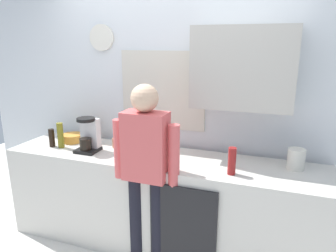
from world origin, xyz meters
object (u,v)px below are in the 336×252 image
at_px(coffee_maker, 89,136).
at_px(cup_terracotta_mug, 116,143).
at_px(person_at_sink, 146,164).
at_px(bottle_olive_oil, 60,135).
at_px(storage_canister, 296,159).
at_px(bottle_amber_beer, 91,131).
at_px(bottle_dark_sauce, 52,138).
at_px(mixing_bowl, 72,138).
at_px(bottle_red_vinegar, 232,161).

bearing_deg(coffee_maker, cup_terracotta_mug, 41.15).
bearing_deg(coffee_maker, person_at_sink, -18.99).
height_order(bottle_olive_oil, storage_canister, bottle_olive_oil).
bearing_deg(bottle_amber_beer, coffee_maker, -59.83).
distance_m(bottle_dark_sauce, person_at_sink, 1.14).
height_order(mixing_bowl, person_at_sink, person_at_sink).
distance_m(cup_terracotta_mug, person_at_sink, 0.65).
xyz_separation_m(bottle_amber_beer, bottle_olive_oil, (-0.17, -0.26, 0.01)).
xyz_separation_m(storage_canister, person_at_sink, (-1.15, -0.43, -0.03)).
xyz_separation_m(cup_terracotta_mug, mixing_bowl, (-0.52, 0.01, -0.01)).
relative_size(bottle_olive_oil, person_at_sink, 0.16).
distance_m(bottle_red_vinegar, storage_canister, 0.56).
relative_size(bottle_amber_beer, person_at_sink, 0.14).
bearing_deg(cup_terracotta_mug, coffee_maker, -138.85).
distance_m(bottle_dark_sauce, bottle_red_vinegar, 1.78).
height_order(bottle_red_vinegar, person_at_sink, person_at_sink).
bearing_deg(mixing_bowl, storage_canister, 0.40).
height_order(bottle_dark_sauce, person_at_sink, person_at_sink).
xyz_separation_m(bottle_red_vinegar, person_at_sink, (-0.67, -0.15, -0.06)).
bearing_deg(bottle_red_vinegar, bottle_amber_beer, 167.48).
relative_size(cup_terracotta_mug, mixing_bowl, 0.42).
xyz_separation_m(coffee_maker, bottle_olive_oil, (-0.32, -0.01, -0.02)).
relative_size(bottle_red_vinegar, person_at_sink, 0.14).
bearing_deg(bottle_amber_beer, person_at_sink, -29.94).
height_order(bottle_dark_sauce, bottle_olive_oil, bottle_olive_oil).
xyz_separation_m(bottle_red_vinegar, storage_canister, (0.48, 0.29, -0.03)).
distance_m(coffee_maker, person_at_sink, 0.74).
distance_m(bottle_red_vinegar, mixing_bowl, 1.71).
relative_size(bottle_dark_sauce, bottle_olive_oil, 0.72).
bearing_deg(person_at_sink, mixing_bowl, 160.90).
distance_m(bottle_dark_sauce, cup_terracotta_mug, 0.65).
bearing_deg(coffee_maker, bottle_olive_oil, -177.52).
xyz_separation_m(mixing_bowl, person_at_sink, (1.02, -0.42, 0.01)).
relative_size(bottle_amber_beer, storage_canister, 1.35).
height_order(bottle_dark_sauce, bottle_red_vinegar, bottle_red_vinegar).
relative_size(coffee_maker, cup_terracotta_mug, 3.59).
bearing_deg(bottle_dark_sauce, person_at_sink, -11.07).
distance_m(coffee_maker, bottle_dark_sauce, 0.42).
xyz_separation_m(cup_terracotta_mug, storage_canister, (1.65, 0.02, 0.04)).
xyz_separation_m(bottle_amber_beer, cup_terracotta_mug, (0.34, -0.07, -0.07)).
distance_m(cup_terracotta_mug, storage_canister, 1.65).
bearing_deg(mixing_bowl, cup_terracotta_mug, -0.93).
bearing_deg(bottle_olive_oil, bottle_dark_sauce, -175.53).
bearing_deg(bottle_olive_oil, bottle_red_vinegar, -2.66).
bearing_deg(person_at_sink, bottle_dark_sauce, 172.17).
distance_m(bottle_amber_beer, bottle_olive_oil, 0.31).
bearing_deg(bottle_amber_beer, mixing_bowl, -161.35).
distance_m(coffee_maker, mixing_bowl, 0.39).
bearing_deg(cup_terracotta_mug, bottle_red_vinegar, -12.71).
xyz_separation_m(bottle_olive_oil, mixing_bowl, (-0.01, 0.19, -0.08)).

